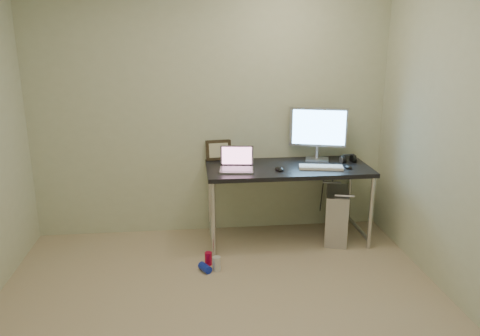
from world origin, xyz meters
name	(u,v)px	position (x,y,z in m)	size (l,w,h in m)	color
floor	(227,328)	(0.00, 0.00, 0.00)	(3.50, 3.50, 0.00)	tan
wall_back	(211,110)	(0.00, 1.75, 1.25)	(3.50, 0.02, 2.50)	beige
desk	(288,174)	(0.71, 1.41, 0.67)	(1.55, 0.68, 0.75)	black
tower_computer	(336,215)	(1.20, 1.36, 0.25)	(0.34, 0.52, 0.53)	silver
cable_a	(322,190)	(1.15, 1.70, 0.40)	(0.01, 0.01, 0.70)	black
cable_b	(331,192)	(1.24, 1.68, 0.38)	(0.01, 0.01, 0.72)	black
can_red	(208,259)	(-0.08, 0.95, 0.06)	(0.06, 0.06, 0.12)	#B50830
can_white	(217,264)	(-0.02, 0.83, 0.06)	(0.07, 0.07, 0.13)	silver
can_blue	(205,268)	(-0.12, 0.83, 0.03)	(0.07, 0.07, 0.12)	#1226B5
laptop	(237,164)	(0.21, 1.36, 0.80)	(0.34, 0.29, 0.21)	silver
monitor	(318,130)	(1.05, 1.61, 1.06)	(0.55, 0.22, 0.53)	silver
keyboard	(321,167)	(1.00, 1.31, 0.76)	(0.41, 0.13, 0.02)	white
mouse_right	(348,167)	(1.26, 1.29, 0.77)	(0.06, 0.10, 0.03)	black
mouse_left	(279,168)	(0.60, 1.29, 0.77)	(0.08, 0.12, 0.04)	black
headphones	(348,159)	(1.33, 1.50, 0.78)	(0.16, 0.10, 0.10)	black
picture_frame	(219,150)	(0.07, 1.73, 0.85)	(0.25, 0.03, 0.20)	black
webcam	(239,153)	(0.27, 1.66, 0.83)	(0.04, 0.04, 0.11)	silver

